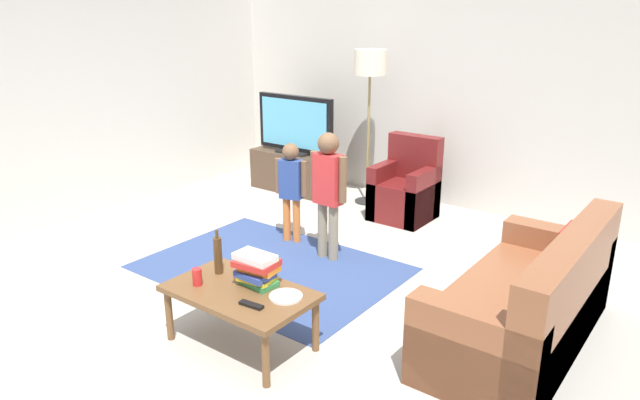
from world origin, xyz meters
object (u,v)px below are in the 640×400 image
Objects in this scene: book_stack at (257,269)px; plate at (286,297)px; tv at (295,125)px; couch at (532,308)px; tv_remote at (251,305)px; child_center at (328,185)px; bottle at (218,255)px; tv_stand at (297,172)px; soda_can at (197,277)px; coffee_table at (240,296)px; floor_lamp at (370,71)px; child_near_tv at (291,183)px; armchair at (406,191)px.

book_stack reaches higher than plate.
tv is 4.00m from couch.
tv is 3.80m from tv_remote.
child_center is 1.45m from bottle.
soda_can is at bearing -61.94° from tv_stand.
tv reaches higher than book_stack.
book_stack is 0.29m from plate.
child_center is at bearing 93.91° from soda_can.
coffee_table is at bearing -143.37° from couch.
floor_lamp is at bearing 102.29° from soda_can.
coffee_table is 0.37m from bottle.
floor_lamp reaches higher than child_near_tv.
child_near_tv is 3.03× the size of bottle.
couch is 2.00× the size of armchair.
child_center is 1.68m from soda_can.
tv is 5.00× the size of plate.
soda_can reaches higher than coffee_table.
bottle is at bearing -60.28° from tv.
child_center is 1.50m from book_stack.
tv is 0.93× the size of child_center.
coffee_table is (-1.58, -1.18, 0.08)m from couch.
child_near_tv is at bearing 167.26° from child_center.
child_near_tv is 1.00× the size of coffee_table.
tv_stand is at bearing 119.54° from bottle.
child_near_tv is 0.84× the size of child_center.
child_center is 5.39× the size of plate.
couch is at bearing -10.97° from child_near_tv.
soda_can is at bearing -88.50° from armchair.
child_center is at bearing -43.22° from tv_stand.
coffee_table is at bearing -114.52° from book_stack.
plate is at bearing 20.13° from soda_can.
child_center is at bearing 107.40° from book_stack.
child_center reaches higher than bottle.
tv is at bearing 152.94° from couch.
coffee_table is 8.33× the size of soda_can.
armchair is 1.41m from floor_lamp.
couch is 2.28m from soda_can.
plate is at bearing -3.57° from book_stack.
coffee_table is at bearing -60.90° from child_near_tv.
child_near_tv is 1.83m from book_stack.
child_near_tv reaches higher than tv_stand.
tv_stand is 1.58m from armchair.
tv reaches higher than tv_remote.
armchair is 3.09m from soda_can.
book_stack is (1.05, -3.03, -1.00)m from floor_lamp.
tv_remote is 0.77× the size of plate.
couch is (3.52, -1.82, 0.05)m from tv_stand.
couch is at bearing -27.33° from tv_stand.
tv is at bearing 119.55° from tv_remote.
couch is 1.88m from book_stack.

